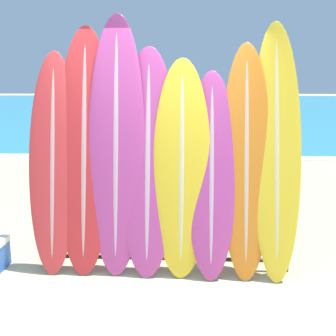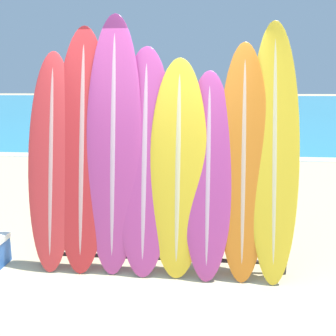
{
  "view_description": "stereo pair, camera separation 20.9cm",
  "coord_description": "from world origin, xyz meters",
  "px_view_note": "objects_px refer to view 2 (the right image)",
  "views": [
    {
      "loc": [
        0.46,
        -3.15,
        1.94
      ],
      "look_at": [
        0.22,
        1.55,
        0.94
      ],
      "focal_mm": 42.0,
      "sensor_mm": 36.0,
      "label": 1
    },
    {
      "loc": [
        0.66,
        -3.13,
        1.94
      ],
      "look_at": [
        0.22,
        1.55,
        0.94
      ],
      "focal_mm": 42.0,
      "sensor_mm": 36.0,
      "label": 2
    }
  ],
  "objects_px": {
    "surfboard_slot_6": "(243,161)",
    "person_near_water": "(287,134)",
    "person_mid_beach": "(224,141)",
    "surfboard_slot_5": "(208,175)",
    "surfboard_slot_7": "(274,150)",
    "surfboard_slot_2": "(114,145)",
    "surfboard_slot_4": "(178,168)",
    "surfboard_slot_1": "(82,150)",
    "surfboard_slot_3": "(145,161)",
    "surfboard_slot_0": "(52,162)",
    "surfboard_rack": "(161,225)"
  },
  "relations": [
    {
      "from": "surfboard_slot_6",
      "to": "surfboard_slot_7",
      "type": "bearing_deg",
      "value": 6.55
    },
    {
      "from": "surfboard_rack",
      "to": "surfboard_slot_5",
      "type": "bearing_deg",
      "value": -0.0
    },
    {
      "from": "person_near_water",
      "to": "surfboard_slot_1",
      "type": "bearing_deg",
      "value": -176.41
    },
    {
      "from": "surfboard_slot_3",
      "to": "surfboard_slot_7",
      "type": "height_order",
      "value": "surfboard_slot_7"
    },
    {
      "from": "surfboard_slot_2",
      "to": "surfboard_slot_4",
      "type": "xyz_separation_m",
      "value": [
        0.67,
        -0.04,
        -0.22
      ]
    },
    {
      "from": "surfboard_slot_2",
      "to": "surfboard_slot_5",
      "type": "xyz_separation_m",
      "value": [
        0.97,
        -0.04,
        -0.28
      ]
    },
    {
      "from": "surfboard_slot_0",
      "to": "surfboard_slot_3",
      "type": "bearing_deg",
      "value": 0.45
    },
    {
      "from": "surfboard_slot_0",
      "to": "surfboard_slot_7",
      "type": "distance_m",
      "value": 2.29
    },
    {
      "from": "surfboard_rack",
      "to": "surfboard_slot_0",
      "type": "height_order",
      "value": "surfboard_slot_0"
    },
    {
      "from": "surfboard_slot_6",
      "to": "surfboard_slot_7",
      "type": "distance_m",
      "value": 0.32
    },
    {
      "from": "surfboard_slot_4",
      "to": "surfboard_slot_7",
      "type": "height_order",
      "value": "surfboard_slot_7"
    },
    {
      "from": "person_near_water",
      "to": "person_mid_beach",
      "type": "relative_size",
      "value": 0.89
    },
    {
      "from": "surfboard_slot_2",
      "to": "person_mid_beach",
      "type": "xyz_separation_m",
      "value": [
        1.28,
        2.98,
        -0.36
      ]
    },
    {
      "from": "surfboard_slot_7",
      "to": "person_mid_beach",
      "type": "bearing_deg",
      "value": 96.71
    },
    {
      "from": "surfboard_rack",
      "to": "person_near_water",
      "type": "bearing_deg",
      "value": 65.53
    },
    {
      "from": "surfboard_slot_7",
      "to": "person_mid_beach",
      "type": "height_order",
      "value": "surfboard_slot_7"
    },
    {
      "from": "surfboard_slot_6",
      "to": "surfboard_slot_7",
      "type": "height_order",
      "value": "surfboard_slot_7"
    },
    {
      "from": "surfboard_rack",
      "to": "person_near_water",
      "type": "height_order",
      "value": "person_near_water"
    },
    {
      "from": "surfboard_slot_1",
      "to": "surfboard_slot_3",
      "type": "relative_size",
      "value": 1.09
    },
    {
      "from": "surfboard_slot_5",
      "to": "person_near_water",
      "type": "xyz_separation_m",
      "value": [
        1.78,
        4.96,
        -0.19
      ]
    },
    {
      "from": "surfboard_slot_1",
      "to": "surfboard_slot_6",
      "type": "bearing_deg",
      "value": -0.22
    },
    {
      "from": "surfboard_slot_2",
      "to": "surfboard_slot_3",
      "type": "height_order",
      "value": "surfboard_slot_2"
    },
    {
      "from": "surfboard_slot_2",
      "to": "person_near_water",
      "type": "height_order",
      "value": "surfboard_slot_2"
    },
    {
      "from": "person_near_water",
      "to": "surfboard_slot_6",
      "type": "bearing_deg",
      "value": -160.44
    },
    {
      "from": "surfboard_rack",
      "to": "surfboard_slot_5",
      "type": "xyz_separation_m",
      "value": [
        0.48,
        -0.0,
        0.55
      ]
    },
    {
      "from": "surfboard_slot_2",
      "to": "person_mid_beach",
      "type": "bearing_deg",
      "value": 66.77
    },
    {
      "from": "surfboard_slot_0",
      "to": "person_mid_beach",
      "type": "xyz_separation_m",
      "value": [
        1.94,
        3.0,
        -0.17
      ]
    },
    {
      "from": "surfboard_slot_2",
      "to": "surfboard_slot_7",
      "type": "xyz_separation_m",
      "value": [
        1.63,
        0.03,
        -0.03
      ]
    },
    {
      "from": "surfboard_slot_1",
      "to": "surfboard_slot_4",
      "type": "distance_m",
      "value": 1.02
    },
    {
      "from": "surfboard_slot_0",
      "to": "surfboard_slot_2",
      "type": "bearing_deg",
      "value": 1.76
    },
    {
      "from": "surfboard_slot_3",
      "to": "surfboard_slot_4",
      "type": "distance_m",
      "value": 0.35
    },
    {
      "from": "surfboard_slot_6",
      "to": "person_near_water",
      "type": "xyz_separation_m",
      "value": [
        1.42,
        4.91,
        -0.33
      ]
    },
    {
      "from": "person_near_water",
      "to": "surfboard_slot_0",
      "type": "bearing_deg",
      "value": -178.92
    },
    {
      "from": "surfboard_slot_0",
      "to": "surfboard_slot_6",
      "type": "relative_size",
      "value": 0.97
    },
    {
      "from": "surfboard_slot_2",
      "to": "surfboard_slot_1",
      "type": "bearing_deg",
      "value": 178.96
    },
    {
      "from": "person_mid_beach",
      "to": "surfboard_slot_5",
      "type": "bearing_deg",
      "value": 151.41
    },
    {
      "from": "person_mid_beach",
      "to": "surfboard_rack",
      "type": "bearing_deg",
      "value": 142.6
    },
    {
      "from": "surfboard_slot_4",
      "to": "surfboard_slot_5",
      "type": "xyz_separation_m",
      "value": [
        0.3,
        -0.0,
        -0.06
      ]
    },
    {
      "from": "surfboard_slot_0",
      "to": "surfboard_slot_5",
      "type": "distance_m",
      "value": 1.64
    },
    {
      "from": "surfboard_slot_0",
      "to": "surfboard_slot_5",
      "type": "bearing_deg",
      "value": -0.82
    },
    {
      "from": "surfboard_slot_2",
      "to": "surfboard_rack",
      "type": "bearing_deg",
      "value": -5.08
    },
    {
      "from": "surfboard_slot_0",
      "to": "surfboard_slot_1",
      "type": "bearing_deg",
      "value": 4.6
    },
    {
      "from": "surfboard_slot_5",
      "to": "surfboard_slot_7",
      "type": "height_order",
      "value": "surfboard_slot_7"
    },
    {
      "from": "surfboard_slot_7",
      "to": "person_mid_beach",
      "type": "xyz_separation_m",
      "value": [
        -0.35,
        2.95,
        -0.33
      ]
    },
    {
      "from": "surfboard_slot_2",
      "to": "surfboard_slot_4",
      "type": "relative_size",
      "value": 1.2
    },
    {
      "from": "surfboard_slot_0",
      "to": "surfboard_slot_3",
      "type": "relative_size",
      "value": 0.98
    },
    {
      "from": "surfboard_slot_0",
      "to": "person_mid_beach",
      "type": "distance_m",
      "value": 3.58
    },
    {
      "from": "surfboard_slot_7",
      "to": "person_mid_beach",
      "type": "distance_m",
      "value": 2.99
    },
    {
      "from": "surfboard_slot_5",
      "to": "surfboard_slot_6",
      "type": "height_order",
      "value": "surfboard_slot_6"
    },
    {
      "from": "surfboard_slot_1",
      "to": "surfboard_slot_3",
      "type": "distance_m",
      "value": 0.67
    }
  ]
}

